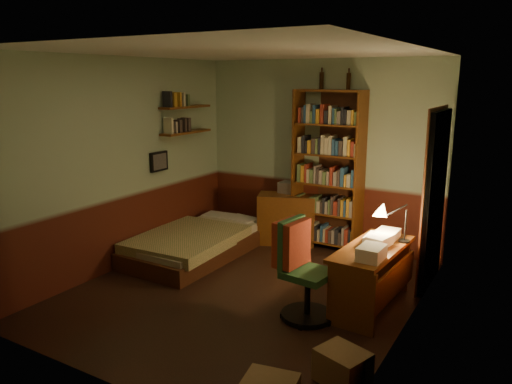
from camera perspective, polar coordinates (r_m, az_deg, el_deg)
The scene contains 23 objects.
floor at distance 5.71m, azimuth -1.30°, elevation -11.41°, with size 3.50×4.00×0.02m, color black.
ceiling at distance 5.21m, azimuth -1.45°, elevation 15.85°, with size 3.50×4.00×0.02m, color silver.
wall_back at distance 7.07m, azimuth 7.30°, elevation 4.33°, with size 3.50×0.02×2.60m, color #96AD8B.
wall_left at distance 6.40m, azimuth -14.89°, elevation 3.11°, with size 0.02×4.00×2.60m, color #96AD8B.
wall_right at distance 4.64m, azimuth 17.39°, elevation -0.66°, with size 0.02×4.00×2.60m, color #96AD8B.
wall_front at distance 3.80m, azimuth -17.63°, elevation -3.61°, with size 3.50×0.02×2.60m, color #96AD8B.
doorway at distance 5.96m, azimuth 19.76°, elevation -0.88°, with size 0.06×0.90×2.00m, color black.
door_trim at distance 5.97m, azimuth 19.43°, elevation -0.84°, with size 0.02×0.98×2.08m, color #3A1C0E.
bed at distance 6.77m, azimuth -6.83°, elevation -4.80°, with size 1.06×1.98×0.59m, color olive.
dresser at distance 7.21m, azimuth 3.53°, elevation -3.08°, with size 0.81×0.40×0.72m, color #5C3010.
mini_stereo at distance 7.22m, azimuth 3.89°, elevation 0.52°, with size 0.29×0.22×0.16m, color #B2B2B7.
bookshelf at distance 6.88m, azimuth 8.20°, elevation 2.35°, with size 0.94×0.29×2.19m, color #5C3010.
bottle_left at distance 6.94m, azimuth 7.50°, elevation 12.50°, with size 0.06×0.06×0.22m, color black.
bottle_right at distance 6.79m, azimuth 10.53°, elevation 12.34°, with size 0.06×0.06×0.21m, color black.
desk at distance 5.37m, azimuth 13.00°, elevation -9.46°, with size 0.51×1.22×0.65m, color #5C3010.
paper_stack at distance 5.31m, azimuth 13.91°, elevation -5.42°, with size 0.19×0.26×0.11m, color silver.
desk_lamp at distance 5.43m, azimuth 16.78°, elevation -2.60°, with size 0.17×0.17×0.58m, color black.
office_chair at distance 4.97m, azimuth 5.96°, elevation -9.31°, with size 0.47×0.41×0.94m, color #29552C.
red_jacket at distance 5.03m, azimuth 4.80°, elevation -0.68°, with size 0.21×0.39×0.46m, color #B03520.
wall_shelf_lower at distance 7.09m, azimuth -7.99°, elevation 6.78°, with size 0.20×0.90×0.03m, color #5C3010.
wall_shelf_upper at distance 7.06m, azimuth -8.08°, elevation 9.60°, with size 0.20×0.90×0.03m, color #5C3010.
framed_picture at distance 6.81m, azimuth -11.05°, elevation 3.44°, with size 0.04×0.32×0.26m, color black.
cardboard_box_b at distance 4.20m, azimuth 9.87°, elevation -19.07°, with size 0.38×0.31×0.27m, color olive.
Camera 1 is at (2.76, -4.41, 2.34)m, focal length 35.00 mm.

